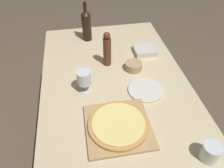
# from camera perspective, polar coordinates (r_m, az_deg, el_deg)

# --- Properties ---
(ground_plane) EXTENTS (12.00, 12.00, 0.00)m
(ground_plane) POSITION_cam_1_polar(r_m,az_deg,el_deg) (1.99, 1.16, -17.98)
(ground_plane) COLOR brown
(dining_table) EXTENTS (0.96, 1.74, 0.77)m
(dining_table) POSITION_cam_1_polar(r_m,az_deg,el_deg) (1.43, 1.53, -4.48)
(dining_table) COLOR #CCB78E
(dining_table) RESTS_ON ground_plane
(cutting_board) EXTENTS (0.35, 0.34, 0.02)m
(cutting_board) POSITION_cam_1_polar(r_m,az_deg,el_deg) (1.19, 1.64, -11.02)
(cutting_board) COLOR tan
(cutting_board) RESTS_ON dining_table
(pizza) EXTENTS (0.32, 0.32, 0.02)m
(pizza) POSITION_cam_1_polar(r_m,az_deg,el_deg) (1.18, 1.66, -10.43)
(pizza) COLOR #C68947
(pizza) RESTS_ON cutting_board
(wine_bottle) EXTENTS (0.07, 0.07, 0.32)m
(wine_bottle) POSITION_cam_1_polar(r_m,az_deg,el_deg) (1.83, -6.68, 15.07)
(wine_bottle) COLOR black
(wine_bottle) RESTS_ON dining_table
(pepper_mill) EXTENTS (0.06, 0.06, 0.26)m
(pepper_mill) POSITION_cam_1_polar(r_m,az_deg,el_deg) (1.53, -1.27, 8.94)
(pepper_mill) COLOR #5B2D19
(pepper_mill) RESTS_ON dining_table
(wine_glass) EXTENTS (0.09, 0.09, 0.15)m
(wine_glass) POSITION_cam_1_polar(r_m,az_deg,el_deg) (1.33, -7.32, 1.56)
(wine_glass) COLOR silver
(wine_glass) RESTS_ON dining_table
(small_bowl) EXTENTS (0.12, 0.12, 0.06)m
(small_bowl) POSITION_cam_1_polar(r_m,az_deg,el_deg) (1.54, 5.67, 4.71)
(small_bowl) COLOR tan
(small_bowl) RESTS_ON dining_table
(drinking_tumbler) EXTENTS (0.09, 0.09, 0.09)m
(drinking_tumbler) POSITION_cam_1_polar(r_m,az_deg,el_deg) (1.16, 24.32, -15.91)
(drinking_tumbler) COLOR silver
(drinking_tumbler) RESTS_ON dining_table
(dinner_plate) EXTENTS (0.22, 0.22, 0.01)m
(dinner_plate) POSITION_cam_1_polar(r_m,az_deg,el_deg) (1.40, 8.71, -1.55)
(dinner_plate) COLOR silver
(dinner_plate) RESTS_ON dining_table
(food_container) EXTENTS (0.16, 0.14, 0.04)m
(food_container) POSITION_cam_1_polar(r_m,az_deg,el_deg) (1.72, 8.57, 8.67)
(food_container) COLOR beige
(food_container) RESTS_ON dining_table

